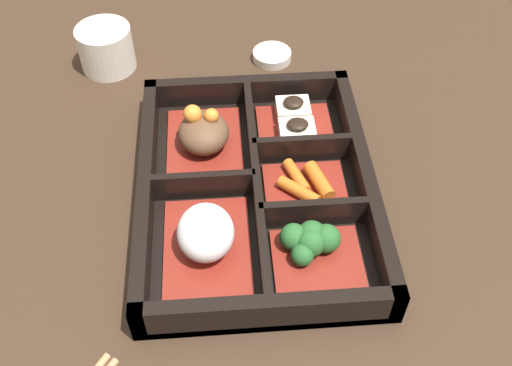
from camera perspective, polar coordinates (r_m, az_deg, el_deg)
ground_plane at (r=0.65m, az=0.00°, el=-1.48°), size 3.00×3.00×0.00m
bento_base at (r=0.64m, az=0.00°, el=-1.19°), size 0.32×0.24×0.01m
bento_rim at (r=0.63m, az=0.20°, el=-0.20°), size 0.32×0.24×0.04m
bowl_rice at (r=0.58m, az=-4.78°, el=-5.10°), size 0.12×0.09×0.05m
bowl_stew at (r=0.67m, az=-5.01°, el=4.56°), size 0.12×0.09×0.06m
bowl_greens at (r=0.58m, az=5.36°, el=-5.93°), size 0.08×0.09×0.03m
bowl_carrots at (r=0.64m, az=4.76°, el=-0.20°), size 0.07×0.09×0.02m
bowl_tofu at (r=0.70m, az=3.73°, el=5.71°), size 0.08×0.09×0.03m
tea_cup at (r=0.82m, az=-14.12°, el=12.43°), size 0.07×0.07×0.06m
sauce_dish at (r=0.83m, az=1.53°, el=12.06°), size 0.05×0.05×0.01m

